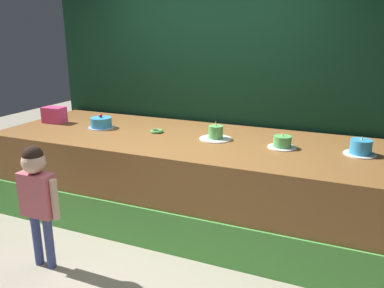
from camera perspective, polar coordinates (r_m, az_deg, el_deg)
ground_plane at (r=3.64m, az=-5.90°, el=-15.31°), size 12.00×12.00×0.00m
stage_platform at (r=4.00m, az=-1.29°, el=-5.12°), size 3.86×1.41×0.89m
curtain_backdrop at (r=4.48m, az=2.93°, el=11.72°), size 4.08×0.08×3.09m
child_figure at (r=3.33m, az=-22.07°, el=-6.46°), size 0.41×0.19×1.06m
pink_box at (r=4.74m, az=-19.81°, el=4.10°), size 0.26×0.18×0.18m
donut at (r=4.04m, az=-5.29°, el=1.92°), size 0.13×0.13×0.03m
cake_far_left at (r=4.33m, az=-13.37°, el=3.08°), size 0.29×0.29×0.16m
cake_center_left at (r=3.77m, az=3.54°, el=1.52°), size 0.32×0.32×0.19m
cake_center_right at (r=3.58m, az=13.28°, el=0.22°), size 0.26×0.26×0.16m
cake_far_right at (r=3.59m, az=23.81°, el=-0.52°), size 0.27×0.27×0.16m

